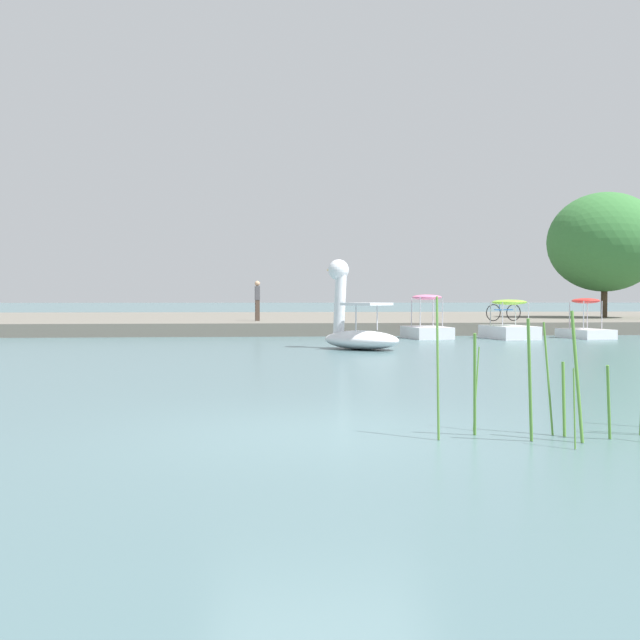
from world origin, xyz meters
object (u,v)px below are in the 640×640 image
(pedal_boat_lime, at_px, (509,327))
(pedal_boat_red, at_px, (585,327))
(swan_boat, at_px, (357,327))
(tree_broadleaf_right, at_px, (605,242))
(bicycle_parked, at_px, (504,312))
(pedal_boat_pink, at_px, (427,327))
(person_on_path, at_px, (257,299))

(pedal_boat_lime, xyz_separation_m, pedal_boat_red, (3.00, 0.08, -0.02))
(pedal_boat_red, bearing_deg, swan_boat, -150.24)
(pedal_boat_lime, relative_size, tree_broadleaf_right, 0.32)
(bicycle_parked, bearing_deg, pedal_boat_pink, -137.42)
(swan_boat, relative_size, pedal_boat_lime, 1.10)
(swan_boat, height_order, pedal_boat_pink, swan_boat)
(pedal_boat_pink, xyz_separation_m, pedal_boat_lime, (3.04, -0.44, -0.01))
(bicycle_parked, bearing_deg, pedal_boat_lime, -105.86)
(person_on_path, bearing_deg, swan_boat, -74.92)
(swan_boat, height_order, tree_broadleaf_right, tree_broadleaf_right)
(pedal_boat_lime, xyz_separation_m, tree_broadleaf_right, (8.13, 9.36, 3.91))
(swan_boat, relative_size, tree_broadleaf_right, 0.35)
(swan_boat, height_order, person_on_path, swan_boat)
(pedal_boat_red, relative_size, person_on_path, 1.32)
(swan_boat, xyz_separation_m, pedal_boat_red, (9.49, 5.43, -0.25))
(pedal_boat_red, relative_size, bicycle_parked, 1.35)
(swan_boat, xyz_separation_m, pedal_boat_pink, (3.45, 5.78, -0.21))
(pedal_boat_red, bearing_deg, person_on_path, 156.68)
(pedal_boat_pink, xyz_separation_m, person_on_path, (-6.35, 4.98, 1.02))
(pedal_boat_lime, xyz_separation_m, person_on_path, (-9.39, 5.42, 1.03))
(pedal_boat_red, xyz_separation_m, person_on_path, (-12.39, 5.34, 1.05))
(person_on_path, bearing_deg, pedal_boat_red, -23.32)
(pedal_boat_lime, relative_size, pedal_boat_red, 1.11)
(pedal_boat_red, height_order, person_on_path, person_on_path)
(pedal_boat_pink, xyz_separation_m, pedal_boat_red, (6.04, -0.36, -0.03))
(tree_broadleaf_right, xyz_separation_m, bicycle_parked, (-6.89, -4.99, -3.44))
(pedal_boat_pink, height_order, person_on_path, person_on_path)
(pedal_boat_lime, bearing_deg, person_on_path, 150.00)
(pedal_boat_pink, bearing_deg, pedal_boat_lime, -8.20)
(pedal_boat_pink, distance_m, pedal_boat_lime, 3.07)
(swan_boat, relative_size, pedal_boat_red, 1.22)
(tree_broadleaf_right, relative_size, bicycle_parked, 4.75)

